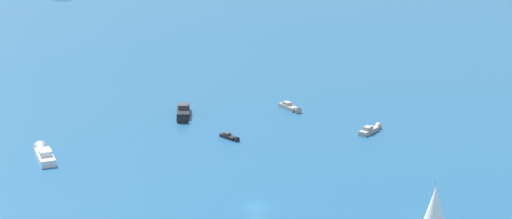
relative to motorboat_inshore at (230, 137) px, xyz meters
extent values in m
plane|color=#1E517A|center=(35.04, -6.49, -0.39)|extent=(2000.00, 2000.00, 0.00)
cube|color=black|center=(-0.64, -0.28, -0.07)|extent=(4.23, 2.80, 0.65)
cone|color=black|center=(1.63, 0.71, -0.07)|extent=(1.47, 1.60, 1.30)
cube|color=#38383D|center=(-0.92, -0.40, 0.50)|extent=(1.71, 1.52, 0.49)
cube|color=#9E9993|center=(-16.83, 19.46, 0.06)|extent=(5.97, 3.08, 0.91)
cone|color=#9E9993|center=(-13.44, 20.26, 0.06)|extent=(1.84, 2.11, 1.82)
cube|color=gray|center=(-17.25, 19.36, 0.86)|extent=(2.28, 1.88, 0.68)
cube|color=#9E9993|center=(5.84, 28.88, 0.06)|extent=(4.59, 5.69, 0.90)
cone|color=#9E9993|center=(3.95, 31.75, 0.06)|extent=(2.29, 2.19, 1.80)
cube|color=gray|center=(6.07, 28.52, 0.84)|extent=(2.28, 2.44, 0.67)
cylinder|color=#B2B2B7|center=(50.88, 16.90, 3.91)|extent=(0.14, 0.14, 6.92)
cone|color=white|center=(51.60, 16.70, 3.57)|extent=(4.08, 4.08, 5.89)
cube|color=white|center=(0.98, -37.23, 0.29)|extent=(8.77, 3.37, 1.37)
cone|color=white|center=(-4.27, -37.61, 0.29)|extent=(2.39, 2.90, 2.75)
cube|color=silver|center=(1.62, -37.18, 1.50)|extent=(3.16, 2.41, 1.03)
cube|color=black|center=(-20.11, -4.91, 0.30)|extent=(9.07, 4.94, 1.38)
cone|color=black|center=(-15.01, -6.30, 0.30)|extent=(2.86, 3.25, 2.77)
cube|color=#38383D|center=(-20.73, -4.74, 1.51)|extent=(3.50, 2.93, 1.04)
camera|label=1|loc=(147.55, -45.47, 51.00)|focal=55.24mm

